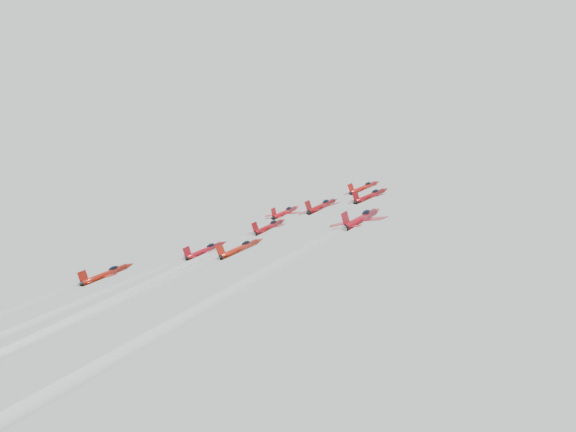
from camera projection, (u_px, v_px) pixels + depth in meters
The scene contains 8 objects.
jet_lead at pixel (364, 187), 165.58m from camera, with size 8.96×11.74×6.53m.
jet_row2_left at pixel (285, 212), 161.99m from camera, with size 9.07×11.89×6.62m.
jet_row2_center at pixel (322, 206), 151.69m from camera, with size 10.09×13.22×7.36m.
jet_row2_right at pixel (370, 196), 143.79m from camera, with size 8.56×11.23×6.25m.
jet_center at pixel (97, 303), 107.41m from camera, with size 9.03×88.14×44.61m.
jet_rear_left at pixel (12, 334), 101.57m from camera, with size 8.53×83.27×42.14m.
jet_rear_right at pixel (26, 347), 88.04m from camera, with size 8.72×85.13×43.08m.
jet_rear_farright at pixel (135, 335), 75.41m from camera, with size 10.03×97.88×49.54m.
Camera 1 is at (87.74, -104.42, 99.43)m, focal length 45.00 mm.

